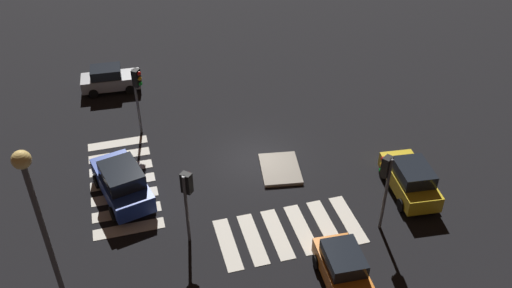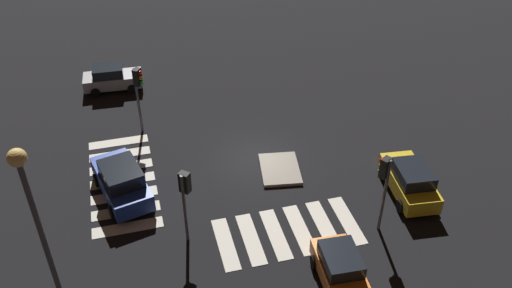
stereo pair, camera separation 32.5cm
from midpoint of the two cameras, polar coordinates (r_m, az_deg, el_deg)
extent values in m
plane|color=black|center=(29.05, 0.32, -1.60)|extent=(80.00, 80.00, 0.00)
cube|color=gray|center=(28.28, 2.84, -2.64)|extent=(2.89, 2.34, 0.18)
cube|color=orange|center=(22.76, 9.29, -13.32)|extent=(3.73, 1.78, 0.75)
cube|color=black|center=(22.39, 9.27, -11.77)|extent=(1.95, 1.53, 0.60)
cylinder|color=black|center=(23.91, 10.08, -11.52)|extent=(0.60, 0.25, 0.59)
cylinder|color=black|center=(23.50, 6.49, -12.17)|extent=(0.60, 0.25, 0.59)
cube|color=#9EA0A5|center=(36.06, -14.42, 6.47)|extent=(1.75, 3.70, 0.74)
cube|color=black|center=(35.76, -14.93, 7.36)|extent=(1.51, 1.93, 0.60)
cylinder|color=black|center=(36.83, -12.61, 6.81)|extent=(0.24, 0.59, 0.58)
cylinder|color=black|center=(35.50, -12.54, 5.65)|extent=(0.24, 0.59, 0.58)
cylinder|color=black|center=(36.98, -16.08, 6.36)|extent=(0.24, 0.59, 0.58)
cylinder|color=black|center=(35.65, -16.13, 5.19)|extent=(0.24, 0.59, 0.58)
sphere|color=#F2EABF|center=(36.36, -11.63, 7.15)|extent=(0.19, 0.19, 0.19)
sphere|color=#F2EABF|center=(35.61, -11.58, 6.51)|extent=(0.19, 0.19, 0.19)
cube|color=#1E389E|center=(27.09, -13.49, -4.02)|extent=(4.60, 2.80, 0.88)
cube|color=black|center=(26.40, -13.56, -3.01)|extent=(2.53, 2.14, 0.71)
cylinder|color=black|center=(28.25, -15.92, -3.62)|extent=(0.73, 0.41, 0.69)
cylinder|color=black|center=(28.51, -12.47, -2.57)|extent=(0.73, 0.41, 0.69)
cylinder|color=black|center=(26.22, -14.37, -6.91)|extent=(0.73, 0.41, 0.69)
cylinder|color=black|center=(26.50, -10.66, -5.74)|extent=(0.73, 0.41, 0.69)
sphere|color=#F2EABF|center=(28.66, -15.71, -1.91)|extent=(0.23, 0.23, 0.23)
sphere|color=#F2EABF|center=(28.81, -13.79, -1.34)|extent=(0.23, 0.23, 0.23)
cube|color=gold|center=(27.57, 15.98, -3.86)|extent=(4.08, 2.08, 0.80)
cube|color=black|center=(26.96, 16.41, -2.99)|extent=(2.16, 1.73, 0.65)
cylinder|color=black|center=(28.34, 13.42, -3.08)|extent=(0.65, 0.29, 0.63)
cylinder|color=black|center=(28.95, 16.46, -2.71)|extent=(0.65, 0.29, 0.63)
cylinder|color=black|center=(26.67, 15.19, -6.31)|extent=(0.65, 0.29, 0.63)
cylinder|color=black|center=(27.32, 18.39, -5.84)|extent=(0.65, 0.29, 0.63)
sphere|color=#F2EABF|center=(28.75, 13.71, -1.57)|extent=(0.21, 0.21, 0.21)
sphere|color=#F2EABF|center=(29.09, 15.41, -1.38)|extent=(0.21, 0.21, 0.21)
cylinder|color=#47474C|center=(30.75, -11.89, 4.41)|extent=(0.14, 0.14, 4.02)
cube|color=black|center=(29.90, -11.96, 6.84)|extent=(0.54, 0.52, 0.96)
sphere|color=red|center=(29.66, -11.70, 7.29)|extent=(0.22, 0.22, 0.22)
sphere|color=orange|center=(29.80, -11.63, 6.78)|extent=(0.22, 0.22, 0.22)
sphere|color=green|center=(29.94, -11.56, 6.28)|extent=(0.22, 0.22, 0.22)
cylinder|color=#47474C|center=(23.58, -7.04, -6.73)|extent=(0.14, 0.14, 3.64)
cube|color=black|center=(22.81, -7.03, -3.98)|extent=(0.53, 0.54, 0.96)
sphere|color=red|center=(22.74, -6.82, -3.12)|extent=(0.22, 0.22, 0.22)
sphere|color=orange|center=(22.93, -6.76, -3.70)|extent=(0.22, 0.22, 0.22)
sphere|color=green|center=(23.12, -6.71, -4.28)|extent=(0.22, 0.22, 0.22)
cylinder|color=#47474C|center=(24.50, 13.58, -5.30)|extent=(0.14, 0.14, 3.90)
cube|color=black|center=(23.64, 13.70, -2.42)|extent=(0.51, 0.54, 0.96)
sphere|color=red|center=(23.53, 13.40, -1.64)|extent=(0.22, 0.22, 0.22)
sphere|color=orange|center=(23.71, 13.30, -2.22)|extent=(0.22, 0.22, 0.22)
sphere|color=green|center=(23.89, 13.20, -2.79)|extent=(0.22, 0.22, 0.22)
cylinder|color=#47474C|center=(19.33, -20.13, -11.56)|extent=(0.18, 0.18, 8.26)
sphere|color=#F9D172|center=(16.59, -23.14, -1.33)|extent=(0.56, 0.56, 0.56)
cube|color=silver|center=(31.18, -13.84, 0.18)|extent=(0.70, 3.20, 0.02)
cube|color=silver|center=(30.25, -13.71, -1.05)|extent=(0.70, 3.20, 0.02)
cube|color=silver|center=(29.32, -13.56, -2.35)|extent=(0.70, 3.20, 0.02)
cube|color=silver|center=(28.41, -13.40, -3.75)|extent=(0.70, 3.20, 0.02)
cube|color=silver|center=(27.52, -13.24, -5.23)|extent=(0.70, 3.20, 0.02)
cube|color=silver|center=(26.65, -13.06, -6.81)|extent=(0.70, 3.20, 0.02)
cube|color=silver|center=(25.81, -12.87, -8.50)|extent=(0.70, 3.20, 0.02)
cube|color=silver|center=(24.49, -2.80, -10.36)|extent=(3.20, 0.70, 0.02)
cube|color=silver|center=(24.67, -0.15, -9.87)|extent=(3.20, 0.70, 0.02)
cube|color=silver|center=(24.90, 2.44, -9.38)|extent=(3.20, 0.70, 0.02)
cube|color=silver|center=(25.18, 4.98, -8.87)|extent=(3.20, 0.70, 0.02)
cube|color=silver|center=(25.51, 7.44, -8.36)|extent=(3.20, 0.70, 0.02)
cube|color=silver|center=(25.89, 9.83, -7.85)|extent=(3.20, 0.70, 0.02)
camera|label=1|loc=(0.16, -89.67, 0.24)|focal=38.38mm
camera|label=2|loc=(0.16, 90.33, -0.24)|focal=38.38mm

